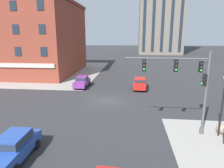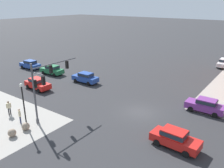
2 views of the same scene
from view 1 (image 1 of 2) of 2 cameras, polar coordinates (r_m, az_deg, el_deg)
The scene contains 9 objects.
ground_plane at distance 24.35m, azimuth -1.65°, elevation -4.76°, with size 320.00×320.00×0.00m, color #2D2D30.
sidewalk_far_corner at distance 49.32m, azimuth -22.12°, elevation 3.61°, with size 32.00×32.00×0.02m, color gray.
traffic_signal_main at distance 16.42m, azimuth 21.67°, elevation 0.92°, with size 6.37×2.09×6.63m.
bollard_sphere_curb_a at distance 18.55m, azimuth 29.10°, elevation -11.26°, with size 0.80×0.80×0.80m, color gray.
street_lamp_corner_near at distance 17.17m, azimuth 29.51°, elevation -3.62°, with size 0.36×0.36×4.87m.
car_main_northbound_near at distance 30.87m, azimuth -8.66°, elevation 0.79°, with size 1.91×4.41×1.68m.
car_parked_curb at distance 29.70m, azimuth 8.07°, elevation 0.30°, with size 2.04×4.48×1.68m.
car_main_mid at distance 14.42m, azimuth -26.58°, elevation -15.81°, with size 1.98×4.44×1.68m.
storefront_block_near_corner at distance 46.95m, azimuth -24.18°, elevation 12.03°, with size 22.56×20.32×14.70m.
Camera 1 is at (3.07, -22.92, 7.64)m, focal length 31.59 mm.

